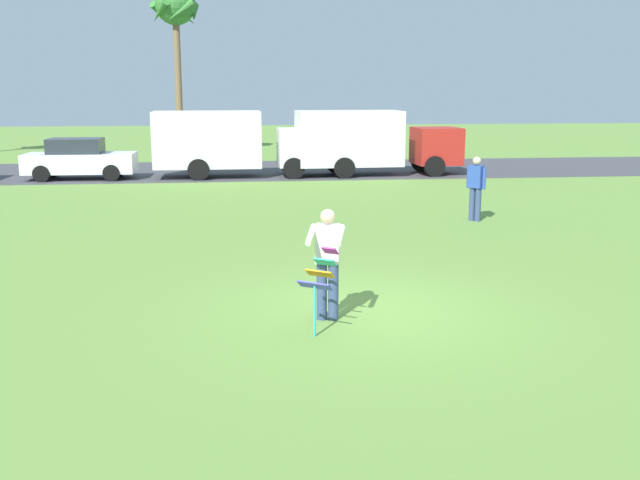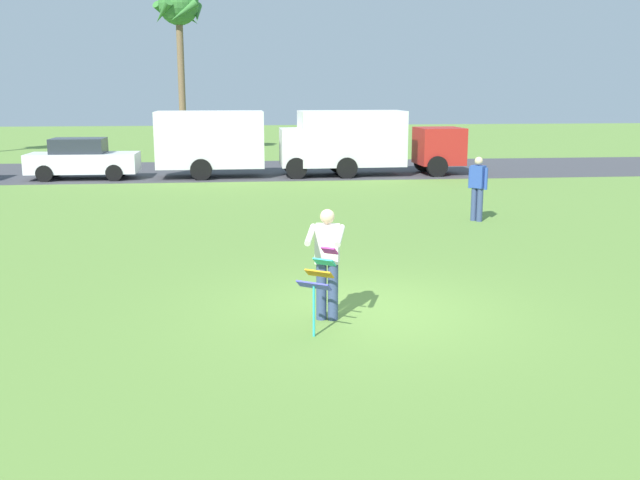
{
  "view_description": "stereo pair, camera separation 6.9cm",
  "coord_description": "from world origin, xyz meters",
  "px_view_note": "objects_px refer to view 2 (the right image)",
  "views": [
    {
      "loc": [
        -2.06,
        -11.11,
        3.51
      ],
      "look_at": [
        -0.69,
        0.57,
        1.05
      ],
      "focal_mm": 40.81,
      "sensor_mm": 36.0,
      "label": 1
    },
    {
      "loc": [
        -1.99,
        -11.12,
        3.51
      ],
      "look_at": [
        -0.69,
        0.57,
        1.05
      ],
      "focal_mm": 40.81,
      "sensor_mm": 36.0,
      "label": 2
    }
  ],
  "objects_px": {
    "kite_held": "(319,277)",
    "parked_car_white": "(82,159)",
    "palm_tree_right_near": "(179,12)",
    "parked_truck_white_box": "(231,142)",
    "parked_truck_red_cab": "(371,141)",
    "person_walker_near": "(478,187)",
    "person_kite_flyer": "(327,260)"
  },
  "relations": [
    {
      "from": "kite_held",
      "to": "parked_car_white",
      "type": "height_order",
      "value": "parked_car_white"
    },
    {
      "from": "palm_tree_right_near",
      "to": "parked_car_white",
      "type": "bearing_deg",
      "value": -106.71
    },
    {
      "from": "parked_truck_white_box",
      "to": "palm_tree_right_near",
      "type": "relative_size",
      "value": 0.76
    },
    {
      "from": "kite_held",
      "to": "parked_truck_red_cab",
      "type": "height_order",
      "value": "parked_truck_red_cab"
    },
    {
      "from": "parked_truck_white_box",
      "to": "person_walker_near",
      "type": "distance_m",
      "value": 12.57
    },
    {
      "from": "person_walker_near",
      "to": "palm_tree_right_near",
      "type": "bearing_deg",
      "value": 113.6
    },
    {
      "from": "person_kite_flyer",
      "to": "parked_truck_white_box",
      "type": "bearing_deg",
      "value": 94.88
    },
    {
      "from": "palm_tree_right_near",
      "to": "kite_held",
      "type": "bearing_deg",
      "value": -82.27
    },
    {
      "from": "parked_truck_white_box",
      "to": "palm_tree_right_near",
      "type": "xyz_separation_m",
      "value": [
        -2.65,
        10.56,
        5.96
      ]
    },
    {
      "from": "person_kite_flyer",
      "to": "palm_tree_right_near",
      "type": "bearing_deg",
      "value": 98.25
    },
    {
      "from": "person_kite_flyer",
      "to": "parked_car_white",
      "type": "bearing_deg",
      "value": 111.62
    },
    {
      "from": "parked_car_white",
      "to": "parked_truck_red_cab",
      "type": "xyz_separation_m",
      "value": [
        11.49,
        0.0,
        0.64
      ]
    },
    {
      "from": "parked_truck_red_cab",
      "to": "person_kite_flyer",
      "type": "bearing_deg",
      "value": -102.28
    },
    {
      "from": "person_walker_near",
      "to": "parked_truck_white_box",
      "type": "bearing_deg",
      "value": 121.84
    },
    {
      "from": "parked_truck_white_box",
      "to": "person_walker_near",
      "type": "relative_size",
      "value": 3.88
    },
    {
      "from": "parked_car_white",
      "to": "parked_truck_white_box",
      "type": "xyz_separation_m",
      "value": [
        5.82,
        -0.0,
        0.64
      ]
    },
    {
      "from": "kite_held",
      "to": "parked_car_white",
      "type": "distance_m",
      "value": 20.63
    },
    {
      "from": "parked_truck_red_cab",
      "to": "palm_tree_right_near",
      "type": "height_order",
      "value": "palm_tree_right_near"
    },
    {
      "from": "parked_car_white",
      "to": "parked_truck_white_box",
      "type": "bearing_deg",
      "value": -0.0
    },
    {
      "from": "parked_car_white",
      "to": "person_walker_near",
      "type": "relative_size",
      "value": 2.44
    },
    {
      "from": "person_walker_near",
      "to": "parked_car_white",
      "type": "bearing_deg",
      "value": 139.38
    },
    {
      "from": "kite_held",
      "to": "person_walker_near",
      "type": "height_order",
      "value": "person_walker_near"
    },
    {
      "from": "palm_tree_right_near",
      "to": "person_walker_near",
      "type": "relative_size",
      "value": 5.1
    },
    {
      "from": "kite_held",
      "to": "person_walker_near",
      "type": "xyz_separation_m",
      "value": [
        5.22,
        8.65,
        0.09
      ]
    },
    {
      "from": "parked_truck_white_box",
      "to": "kite_held",
      "type": "bearing_deg",
      "value": -85.82
    },
    {
      "from": "person_kite_flyer",
      "to": "parked_truck_white_box",
      "type": "relative_size",
      "value": 0.26
    },
    {
      "from": "parked_car_white",
      "to": "palm_tree_right_near",
      "type": "height_order",
      "value": "palm_tree_right_near"
    },
    {
      "from": "person_kite_flyer",
      "to": "kite_held",
      "type": "height_order",
      "value": "person_kite_flyer"
    },
    {
      "from": "parked_car_white",
      "to": "parked_truck_red_cab",
      "type": "distance_m",
      "value": 11.5
    },
    {
      "from": "kite_held",
      "to": "person_walker_near",
      "type": "relative_size",
      "value": 0.71
    },
    {
      "from": "parked_car_white",
      "to": "person_walker_near",
      "type": "bearing_deg",
      "value": -40.62
    },
    {
      "from": "palm_tree_right_near",
      "to": "person_walker_near",
      "type": "distance_m",
      "value": 24.05
    }
  ]
}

